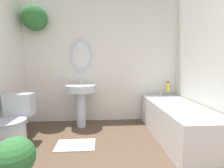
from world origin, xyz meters
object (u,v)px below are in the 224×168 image
Objects in this scene: potted_plant at (14,161)px; bathtub at (177,121)px; shampoo_bottle at (168,87)px; toilet at (13,127)px; pedestal_sink at (81,95)px.

bathtub is at bearing 26.06° from potted_plant.
toilet is at bearing -160.08° from shampoo_bottle.
toilet is at bearing -137.66° from pedestal_sink.
pedestal_sink is 1.62m from bathtub.
bathtub is at bearing -101.02° from shampoo_bottle.
bathtub is 8.19× the size of shampoo_bottle.
pedestal_sink is at bearing 42.34° from toilet.
shampoo_bottle is at bearing 19.92° from toilet.
shampoo_bottle is at bearing 78.98° from bathtub.
toilet is 2.60m from shampoo_bottle.
pedestal_sink is at bearing -174.46° from shampoo_bottle.
bathtub is 2.10m from potted_plant.
potted_plant is (0.39, -0.75, -0.02)m from toilet.
toilet is 1.10m from pedestal_sink.
pedestal_sink is 1.55m from potted_plant.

